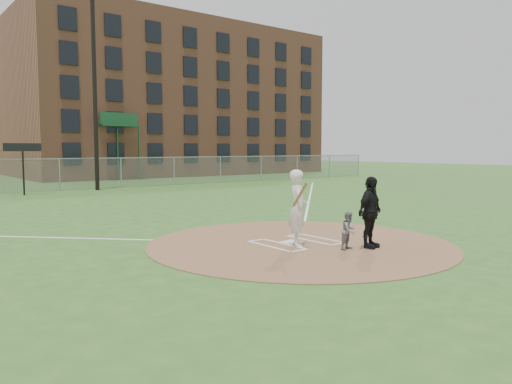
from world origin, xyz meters
TOP-DOWN VIEW (x-y plane):
  - ground at (0.00, 0.00)m, footprint 140.00×140.00m
  - dirt_circle at (0.00, 0.00)m, footprint 8.40×8.40m
  - home_plate at (-0.15, 0.17)m, footprint 0.54×0.54m
  - foul_line_first at (9.00, 9.00)m, footprint 17.04×17.04m
  - catcher at (0.41, -1.40)m, footprint 0.54×0.45m
  - umpire at (0.98, -1.61)m, footprint 1.18×0.70m
  - batters_boxes at (0.00, 0.15)m, footprint 2.08×1.88m
  - batter_at_plate at (-0.31, -0.23)m, footprint 0.83×1.15m
  - outfield_fence at (0.00, 22.00)m, footprint 56.08×0.08m
  - brick_warehouse at (16.00, 37.96)m, footprint 30.00×17.17m
  - light_pole at (2.00, 21.00)m, footprint 1.20×0.30m
  - scoreboard_sign at (-2.50, 20.20)m, footprint 2.00×0.10m

SIDE VIEW (x-z plane):
  - ground at x=0.00m, z-range 0.00..0.00m
  - foul_line_first at x=9.00m, z-range 0.00..0.01m
  - dirt_circle at x=0.00m, z-range 0.00..0.02m
  - batters_boxes at x=0.00m, z-range 0.02..0.03m
  - home_plate at x=-0.15m, z-range 0.02..0.05m
  - catcher at x=0.41m, z-range 0.02..1.00m
  - umpire at x=0.98m, z-range 0.02..1.91m
  - outfield_fence at x=0.00m, z-range 0.00..2.03m
  - batter_at_plate at x=-0.31m, z-range 0.02..2.07m
  - scoreboard_sign at x=-2.50m, z-range 0.92..3.85m
  - light_pole at x=2.00m, z-range 0.50..12.72m
  - brick_warehouse at x=16.00m, z-range 0.00..15.00m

